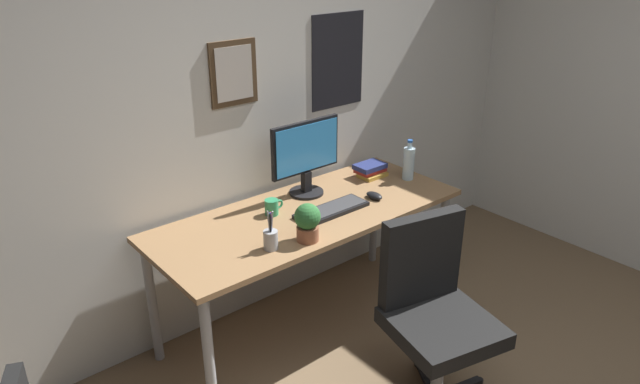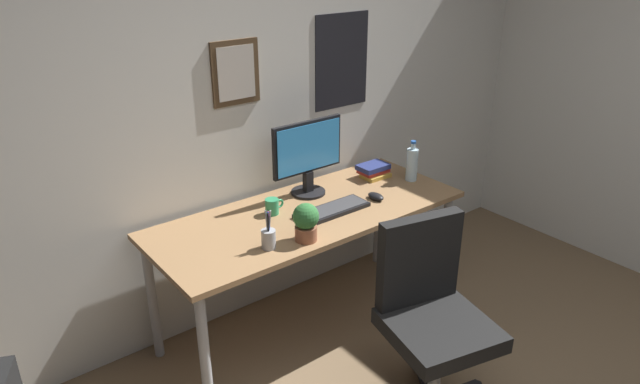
# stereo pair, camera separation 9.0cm
# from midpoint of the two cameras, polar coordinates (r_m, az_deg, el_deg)

# --- Properties ---
(wall_back) EXTENTS (4.40, 0.10, 2.60)m
(wall_back) POSITION_cam_midpoint_polar(r_m,az_deg,el_deg) (3.29, -6.59, 9.42)
(wall_back) COLOR silver
(wall_back) RESTS_ON ground_plane
(desk) EXTENTS (1.76, 0.71, 0.75)m
(desk) POSITION_cam_midpoint_polar(r_m,az_deg,el_deg) (3.17, -1.97, -3.16)
(desk) COLOR #936D47
(desk) RESTS_ON ground_plane
(office_chair) EXTENTS (0.58, 0.58, 0.95)m
(office_chair) POSITION_cam_midpoint_polar(r_m,az_deg,el_deg) (2.81, 10.22, -11.06)
(office_chair) COLOR black
(office_chair) RESTS_ON ground_plane
(monitor) EXTENTS (0.46, 0.20, 0.43)m
(monitor) POSITION_cam_midpoint_polar(r_m,az_deg,el_deg) (3.27, -2.21, 3.70)
(monitor) COLOR black
(monitor) RESTS_ON desk
(keyboard) EXTENTS (0.43, 0.15, 0.03)m
(keyboard) POSITION_cam_midpoint_polar(r_m,az_deg,el_deg) (3.13, 0.34, -1.77)
(keyboard) COLOR black
(keyboard) RESTS_ON desk
(computer_mouse) EXTENTS (0.06, 0.11, 0.04)m
(computer_mouse) POSITION_cam_midpoint_polar(r_m,az_deg,el_deg) (3.29, 4.60, -0.37)
(computer_mouse) COLOR black
(computer_mouse) RESTS_ON desk
(water_bottle) EXTENTS (0.07, 0.07, 0.25)m
(water_bottle) POSITION_cam_midpoint_polar(r_m,az_deg,el_deg) (3.56, 8.03, 2.87)
(water_bottle) COLOR silver
(water_bottle) RESTS_ON desk
(coffee_mug_near) EXTENTS (0.11, 0.07, 0.09)m
(coffee_mug_near) POSITION_cam_midpoint_polar(r_m,az_deg,el_deg) (3.10, -5.58, -1.49)
(coffee_mug_near) COLOR #2D8C59
(coffee_mug_near) RESTS_ON desk
(potted_plant) EXTENTS (0.13, 0.13, 0.20)m
(potted_plant) POSITION_cam_midpoint_polar(r_m,az_deg,el_deg) (2.81, -2.17, -2.90)
(potted_plant) COLOR brown
(potted_plant) RESTS_ON desk
(pen_cup) EXTENTS (0.07, 0.07, 0.20)m
(pen_cup) POSITION_cam_midpoint_polar(r_m,az_deg,el_deg) (2.77, -5.83, -4.61)
(pen_cup) COLOR #9EA0A5
(pen_cup) RESTS_ON desk
(book_stack_left) EXTENTS (0.19, 0.14, 0.08)m
(book_stack_left) POSITION_cam_midpoint_polar(r_m,az_deg,el_deg) (3.60, 4.31, 2.22)
(book_stack_left) COLOR gold
(book_stack_left) RESTS_ON desk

